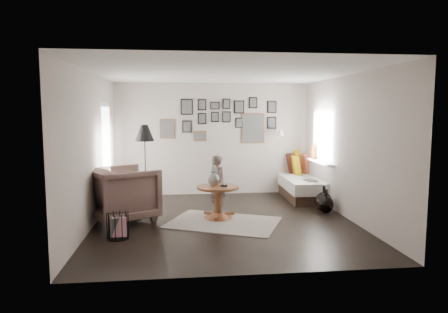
{
  "coord_description": "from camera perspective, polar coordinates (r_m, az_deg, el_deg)",
  "views": [
    {
      "loc": [
        -0.79,
        -6.9,
        1.93
      ],
      "look_at": [
        0.05,
        0.5,
        1.1
      ],
      "focal_mm": 32.0,
      "sensor_mm": 36.0,
      "label": 1
    }
  ],
  "objects": [
    {
      "name": "wall_back",
      "position": [
        9.36,
        -1.61,
        2.49
      ],
      "size": [
        4.5,
        0.0,
        4.5
      ],
      "primitive_type": "plane",
      "rotation": [
        1.57,
        0.0,
        0.0
      ],
      "color": "#AEA298",
      "rests_on": "ground"
    },
    {
      "name": "wall_left",
      "position": [
        7.08,
        -18.35,
        0.93
      ],
      "size": [
        0.0,
        4.8,
        4.8
      ],
      "primitive_type": "plane",
      "rotation": [
        1.57,
        0.0,
        1.57
      ],
      "color": "#AEA298",
      "rests_on": "ground"
    },
    {
      "name": "demijohn_small",
      "position": [
        7.95,
        14.36,
        -6.61
      ],
      "size": [
        0.3,
        0.3,
        0.46
      ],
      "color": "black",
      "rests_on": "ground"
    },
    {
      "name": "demijohn_large",
      "position": [
        8.05,
        14.06,
        -6.28
      ],
      "size": [
        0.34,
        0.34,
        0.51
      ],
      "color": "black",
      "rests_on": "ground"
    },
    {
      "name": "floor_lamp",
      "position": [
        8.3,
        -11.27,
        2.89
      ],
      "size": [
        0.39,
        0.39,
        1.68
      ],
      "rotation": [
        0.0,
        0.0,
        0.28
      ],
      "color": "black",
      "rests_on": "ground"
    },
    {
      "name": "magazine_on_daybed",
      "position": [
        8.75,
        12.25,
        -3.34
      ],
      "size": [
        0.27,
        0.34,
        0.02
      ],
      "primitive_type": "cube",
      "rotation": [
        0.0,
        0.0,
        0.15
      ],
      "color": "black",
      "rests_on": "daybed"
    },
    {
      "name": "candles",
      "position": [
        7.22,
        0.01,
        -3.17
      ],
      "size": [
        0.13,
        0.13,
        0.28
      ],
      "color": "black",
      "rests_on": "pedestal_table"
    },
    {
      "name": "wall_right",
      "position": [
        7.57,
        17.24,
        1.3
      ],
      "size": [
        0.0,
        4.8,
        4.8
      ],
      "primitive_type": "plane",
      "rotation": [
        1.57,
        0.0,
        -1.57
      ],
      "color": "#AEA298",
      "rests_on": "ground"
    },
    {
      "name": "door_left",
      "position": [
        8.28,
        -16.49,
        -0.01
      ],
      "size": [
        0.0,
        2.14,
        2.14
      ],
      "color": "white",
      "rests_on": "wall_left"
    },
    {
      "name": "gallery_wall",
      "position": [
        9.35,
        0.15,
        5.21
      ],
      "size": [
        2.74,
        0.03,
        1.08
      ],
      "color": "brown",
      "rests_on": "wall_back"
    },
    {
      "name": "vase",
      "position": [
        7.22,
        -1.51,
        -2.94
      ],
      "size": [
        0.22,
        0.22,
        0.54
      ],
      "color": "black",
      "rests_on": "pedestal_table"
    },
    {
      "name": "armchair",
      "position": [
        7.32,
        -14.2,
        -5.21
      ],
      "size": [
        1.45,
        1.43,
        0.97
      ],
      "primitive_type": "imported",
      "rotation": [
        0.0,
        0.0,
        2.1
      ],
      "color": "brown",
      "rests_on": "ground"
    },
    {
      "name": "wall_front",
      "position": [
        4.61,
        3.43,
        -1.49
      ],
      "size": [
        4.5,
        0.0,
        4.5
      ],
      "primitive_type": "plane",
      "rotation": [
        -1.57,
        0.0,
        0.0
      ],
      "color": "#AEA298",
      "rests_on": "ground"
    },
    {
      "name": "child",
      "position": [
        7.59,
        -0.88,
        -3.98
      ],
      "size": [
        0.46,
        0.49,
        1.13
      ],
      "primitive_type": "imported",
      "rotation": [
        0.0,
        0.0,
        2.19
      ],
      "color": "#62504E",
      "rests_on": "ground"
    },
    {
      "name": "armchair_cushion",
      "position": [
        7.36,
        -13.91,
        -5.18
      ],
      "size": [
        0.6,
        0.61,
        0.2
      ],
      "primitive_type": "cube",
      "rotation": [
        -0.21,
        0.0,
        0.49
      ],
      "color": "silver",
      "rests_on": "armchair"
    },
    {
      "name": "rug",
      "position": [
        7.09,
        -0.05,
        -9.39
      ],
      "size": [
        2.22,
        1.95,
        0.01
      ],
      "primitive_type": "cube",
      "rotation": [
        0.0,
        0.0,
        -0.43
      ],
      "color": "silver",
      "rests_on": "ground"
    },
    {
      "name": "ceiling",
      "position": [
        6.98,
        0.05,
        11.87
      ],
      "size": [
        4.8,
        4.8,
        0.0
      ],
      "primitive_type": "plane",
      "rotation": [
        3.14,
        0.0,
        0.0
      ],
      "color": "white",
      "rests_on": "wall_back"
    },
    {
      "name": "wall_sconce",
      "position": [
        9.35,
        8.05,
        3.43
      ],
      "size": [
        0.18,
        0.36,
        0.16
      ],
      "color": "white",
      "rests_on": "wall_back"
    },
    {
      "name": "daybed",
      "position": [
        9.38,
        10.95,
        -3.69
      ],
      "size": [
        0.96,
        2.16,
        1.02
      ],
      "rotation": [
        0.0,
        0.0,
        -0.03
      ],
      "color": "black",
      "rests_on": "ground"
    },
    {
      "name": "ground",
      "position": [
        7.21,
        0.05,
        -9.17
      ],
      "size": [
        4.8,
        4.8,
        0.0
      ],
      "primitive_type": "plane",
      "color": "black",
      "rests_on": "ground"
    },
    {
      "name": "pedestal_table",
      "position": [
        7.3,
        -0.86,
        -6.74
      ],
      "size": [
        0.76,
        0.76,
        0.6
      ],
      "rotation": [
        0.0,
        0.0,
        0.03
      ],
      "color": "brown",
      "rests_on": "ground"
    },
    {
      "name": "magazine_basket",
      "position": [
        6.41,
        -14.93,
        -9.55
      ],
      "size": [
        0.39,
        0.39,
        0.4
      ],
      "rotation": [
        0.0,
        0.0,
        0.23
      ],
      "color": "black",
      "rests_on": "ground"
    },
    {
      "name": "window_right",
      "position": [
        8.82,
        13.23,
        -0.31
      ],
      "size": [
        0.15,
        1.32,
        1.3
      ],
      "color": "white",
      "rests_on": "wall_right"
    }
  ]
}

